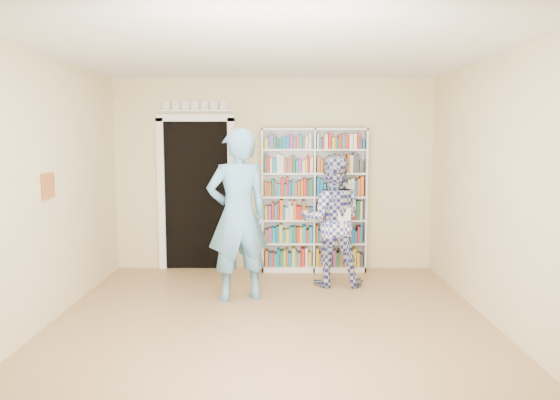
% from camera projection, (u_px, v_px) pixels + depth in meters
% --- Properties ---
extents(floor, '(5.00, 5.00, 0.00)m').
position_uv_depth(floor, '(271.00, 328.00, 5.41)').
color(floor, '#A57B50').
rests_on(floor, ground).
extents(ceiling, '(5.00, 5.00, 0.00)m').
position_uv_depth(ceiling, '(270.00, 49.00, 5.10)').
color(ceiling, white).
rests_on(ceiling, wall_back).
extents(wall_back, '(4.50, 0.00, 4.50)m').
position_uv_depth(wall_back, '(274.00, 175.00, 7.74)').
color(wall_back, beige).
rests_on(wall_back, floor).
extents(wall_left, '(0.00, 5.00, 5.00)m').
position_uv_depth(wall_left, '(38.00, 193.00, 5.26)').
color(wall_left, beige).
rests_on(wall_left, floor).
extents(wall_right, '(0.00, 5.00, 5.00)m').
position_uv_depth(wall_right, '(504.00, 193.00, 5.25)').
color(wall_right, beige).
rests_on(wall_right, floor).
extents(bookshelf, '(1.46, 0.27, 2.00)m').
position_uv_depth(bookshelf, '(314.00, 200.00, 7.62)').
color(bookshelf, white).
rests_on(bookshelf, floor).
extents(doorway, '(1.10, 0.08, 2.43)m').
position_uv_depth(doorway, '(196.00, 187.00, 7.74)').
color(doorway, black).
rests_on(doorway, floor).
extents(wall_art, '(0.03, 0.25, 0.25)m').
position_uv_depth(wall_art, '(48.00, 186.00, 5.45)').
color(wall_art, brown).
rests_on(wall_art, wall_left).
extents(man_blue, '(0.84, 0.70, 1.98)m').
position_uv_depth(man_blue, '(238.00, 215.00, 6.25)').
color(man_blue, '#5C9DCD').
rests_on(man_blue, floor).
extents(man_plaid, '(0.84, 0.67, 1.66)m').
position_uv_depth(man_plaid, '(332.00, 221.00, 6.90)').
color(man_plaid, navy).
rests_on(man_plaid, floor).
extents(paper_sheet, '(0.17, 0.09, 0.26)m').
position_uv_depth(paper_sheet, '(344.00, 219.00, 6.70)').
color(paper_sheet, white).
rests_on(paper_sheet, man_plaid).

